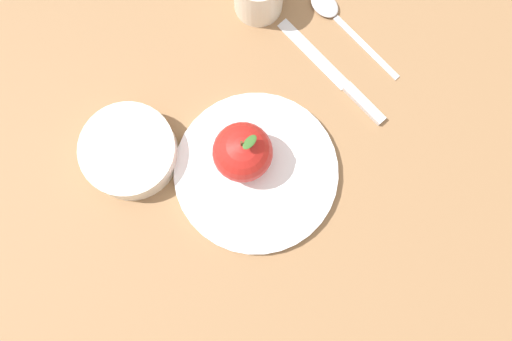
{
  "coord_description": "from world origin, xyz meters",
  "views": [
    {
      "loc": [
        -0.04,
        -0.18,
        0.75
      ],
      "look_at": [
        -0.02,
        -0.04,
        0.02
      ],
      "focal_mm": 37.75,
      "sensor_mm": 36.0,
      "label": 1
    }
  ],
  "objects_px": {
    "apple": "(243,152)",
    "spoon": "(334,14)",
    "knife": "(340,80)",
    "dinner_plate": "(256,172)",
    "side_bowl": "(129,151)"
  },
  "relations": [
    {
      "from": "apple",
      "to": "spoon",
      "type": "height_order",
      "value": "apple"
    },
    {
      "from": "apple",
      "to": "knife",
      "type": "xyz_separation_m",
      "value": [
        0.15,
        0.11,
        -0.05
      ]
    },
    {
      "from": "dinner_plate",
      "to": "side_bowl",
      "type": "height_order",
      "value": "side_bowl"
    },
    {
      "from": "apple",
      "to": "knife",
      "type": "relative_size",
      "value": 0.53
    },
    {
      "from": "side_bowl",
      "to": "knife",
      "type": "distance_m",
      "value": 0.32
    },
    {
      "from": "dinner_plate",
      "to": "apple",
      "type": "bearing_deg",
      "value": 129.62
    },
    {
      "from": "apple",
      "to": "knife",
      "type": "bearing_deg",
      "value": 34.61
    },
    {
      "from": "knife",
      "to": "spoon",
      "type": "bearing_deg",
      "value": 87.66
    },
    {
      "from": "side_bowl",
      "to": "dinner_plate",
      "type": "bearing_deg",
      "value": -14.48
    },
    {
      "from": "knife",
      "to": "spoon",
      "type": "height_order",
      "value": "spoon"
    },
    {
      "from": "side_bowl",
      "to": "apple",
      "type": "bearing_deg",
      "value": -9.21
    },
    {
      "from": "spoon",
      "to": "dinner_plate",
      "type": "bearing_deg",
      "value": -121.73
    },
    {
      "from": "side_bowl",
      "to": "spoon",
      "type": "relative_size",
      "value": 0.84
    },
    {
      "from": "side_bowl",
      "to": "spoon",
      "type": "xyz_separation_m",
      "value": [
        0.31,
        0.18,
        -0.02
      ]
    },
    {
      "from": "dinner_plate",
      "to": "knife",
      "type": "height_order",
      "value": "dinner_plate"
    }
  ]
}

